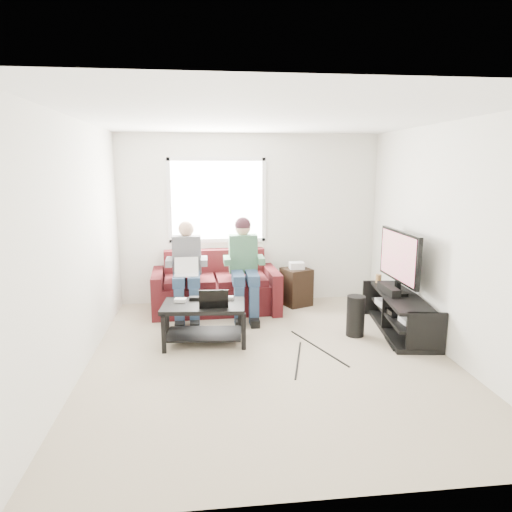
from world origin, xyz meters
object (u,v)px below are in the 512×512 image
object	(u,v)px
sofa	(216,289)
subwoofer	(356,316)
tv_stand	(399,315)
end_table	(296,286)
coffee_table	(204,314)
tv	(399,258)

from	to	relation	value
sofa	subwoofer	size ratio (longest dim) A/B	3.62
tv_stand	end_table	size ratio (longest dim) A/B	2.31
coffee_table	sofa	bearing A→B (deg)	82.15
tv_stand	end_table	world-z (taller)	end_table
tv_stand	coffee_table	bearing A→B (deg)	-178.36
coffee_table	tv	bearing A→B (deg)	3.93
sofa	coffee_table	size ratio (longest dim) A/B	1.82
tv	tv_stand	bearing A→B (deg)	-88.53
subwoofer	sofa	bearing A→B (deg)	143.57
sofa	end_table	distance (m)	1.25
sofa	subwoofer	bearing A→B (deg)	-36.43
tv	end_table	world-z (taller)	tv
coffee_table	tv_stand	world-z (taller)	tv_stand
tv	sofa	bearing A→B (deg)	154.35
tv_stand	tv	size ratio (longest dim) A/B	1.41
tv_stand	tv	bearing A→B (deg)	91.47
coffee_table	end_table	distance (m)	1.99
subwoofer	tv	bearing A→B (deg)	14.61
tv	subwoofer	distance (m)	0.93
end_table	tv_stand	bearing A→B (deg)	-50.52
sofa	end_table	xyz separation A→B (m)	(1.24, 0.10, -0.02)
sofa	tv	size ratio (longest dim) A/B	1.70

